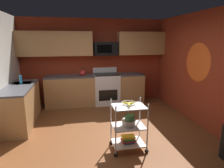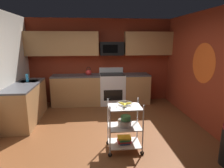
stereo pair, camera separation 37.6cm
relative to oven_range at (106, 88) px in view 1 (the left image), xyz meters
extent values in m
cube|color=brown|center=(-0.33, -2.10, -0.50)|extent=(4.40, 4.80, 0.04)
cube|color=maroon|center=(-0.33, 0.33, 0.82)|extent=(4.52, 0.06, 2.60)
cube|color=maroon|center=(1.90, -2.10, 0.82)|extent=(0.06, 4.80, 2.60)
cylinder|color=#E5591E|center=(1.86, -1.76, 0.97)|extent=(0.00, 0.90, 0.90)
cube|color=#B27F4C|center=(-0.33, 0.00, -0.04)|extent=(2.98, 0.60, 0.88)
cube|color=#4C4C51|center=(-0.33, 0.00, 0.42)|extent=(2.98, 0.60, 0.04)
cube|color=#B27F4C|center=(-2.23, -1.14, -0.04)|extent=(0.60, 1.68, 0.88)
cube|color=#4C4C51|center=(-2.23, -1.14, 0.42)|extent=(0.60, 1.68, 0.04)
cube|color=#B7BABC|center=(-2.23, -0.75, 0.36)|extent=(0.44, 0.36, 0.16)
cube|color=white|center=(0.00, 0.00, -0.02)|extent=(0.76, 0.64, 0.92)
cube|color=black|center=(0.00, -0.33, -0.13)|extent=(0.56, 0.01, 0.32)
cube|color=white|center=(0.00, 0.29, 0.53)|extent=(0.76, 0.06, 0.18)
cube|color=black|center=(0.00, 0.00, 0.45)|extent=(0.72, 0.60, 0.02)
cube|color=#B27F4C|center=(-1.47, 0.13, 1.37)|extent=(2.13, 0.33, 0.70)
cube|color=#B27F4C|center=(1.13, 0.13, 1.37)|extent=(1.47, 0.33, 0.70)
cube|color=black|center=(0.00, 0.11, 1.22)|extent=(0.70, 0.38, 0.40)
cube|color=black|center=(-0.06, -0.09, 1.22)|extent=(0.44, 0.01, 0.24)
cylinder|color=silver|center=(-0.34, -2.89, 0.00)|extent=(0.02, 0.02, 0.88)
cylinder|color=black|center=(-0.34, -2.89, -0.44)|extent=(0.07, 0.02, 0.07)
cylinder|color=silver|center=(0.23, -2.89, 0.00)|extent=(0.02, 0.02, 0.88)
cylinder|color=black|center=(0.23, -2.89, -0.44)|extent=(0.07, 0.02, 0.07)
cylinder|color=silver|center=(-0.34, -2.49, 0.00)|extent=(0.02, 0.02, 0.88)
cylinder|color=black|center=(-0.34, -2.49, -0.44)|extent=(0.07, 0.02, 0.07)
cylinder|color=silver|center=(0.23, -2.49, 0.00)|extent=(0.02, 0.02, 0.88)
cylinder|color=black|center=(0.23, -2.49, -0.44)|extent=(0.07, 0.02, 0.07)
cube|color=silver|center=(-0.06, -2.69, -0.36)|extent=(0.57, 0.41, 0.02)
cube|color=silver|center=(-0.06, -2.69, -0.03)|extent=(0.57, 0.41, 0.02)
cube|color=silver|center=(-0.06, -2.69, 0.34)|extent=(0.57, 0.41, 0.02)
torus|color=silver|center=(-0.06, -2.69, 0.41)|extent=(0.27, 0.27, 0.01)
cylinder|color=silver|center=(-0.06, -2.69, 0.36)|extent=(0.12, 0.12, 0.02)
ellipsoid|color=yellow|center=(-0.01, -2.67, 0.40)|extent=(0.17, 0.09, 0.04)
ellipsoid|color=yellow|center=(-0.09, -2.66, 0.40)|extent=(0.15, 0.14, 0.04)
ellipsoid|color=yellow|center=(-0.07, -2.74, 0.40)|extent=(0.08, 0.17, 0.04)
cylinder|color=silver|center=(-0.05, -2.69, 0.04)|extent=(0.24, 0.24, 0.11)
torus|color=silver|center=(-0.05, -2.69, 0.09)|extent=(0.25, 0.25, 0.01)
cylinder|color=#387F4C|center=(-0.04, -2.69, 0.13)|extent=(0.17, 0.17, 0.08)
torus|color=#387F4C|center=(-0.04, -2.69, 0.17)|extent=(0.18, 0.18, 0.01)
cube|color=#1E4C8C|center=(-0.06, -2.69, -0.34)|extent=(0.19, 0.17, 0.02)
cube|color=#B22626|center=(-0.06, -2.69, -0.31)|extent=(0.25, 0.18, 0.04)
cube|color=#26723F|center=(-0.06, -2.69, -0.27)|extent=(0.20, 0.19, 0.03)
cube|color=gold|center=(-0.06, -2.69, -0.24)|extent=(0.24, 0.17, 0.04)
sphere|color=red|center=(-0.72, 0.00, 0.51)|extent=(0.18, 0.18, 0.18)
sphere|color=black|center=(-0.72, 0.00, 0.60)|extent=(0.03, 0.03, 0.03)
cone|color=red|center=(-0.63, 0.00, 0.53)|extent=(0.09, 0.04, 0.06)
torus|color=black|center=(-0.72, 0.00, 0.63)|extent=(0.12, 0.01, 0.12)
cylinder|color=#2D8CBF|center=(-2.24, -0.85, 0.54)|extent=(0.06, 0.06, 0.20)
camera|label=1|loc=(-0.98, -5.80, 1.48)|focal=31.17mm
camera|label=2|loc=(-0.61, -5.85, 1.48)|focal=31.17mm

